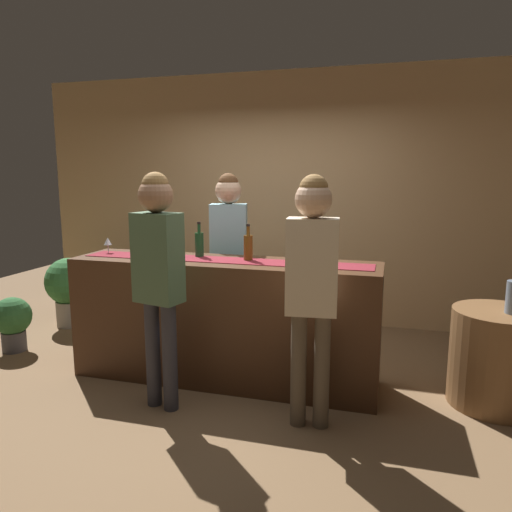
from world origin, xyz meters
TOP-DOWN VIEW (x-y plane):
  - ground_plane at (0.00, 0.00)m, footprint 10.00×10.00m
  - back_wall at (0.00, 1.90)m, footprint 6.00×0.12m
  - bar_counter at (0.00, 0.00)m, footprint 2.58×0.60m
  - counter_runner_cloth at (0.00, 0.00)m, footprint 2.45×0.28m
  - wine_bottle_green at (-0.25, 0.10)m, footprint 0.07×0.07m
  - wine_bottle_amber at (0.20, 0.05)m, footprint 0.07×0.07m
  - wine_glass_near_customer at (-0.49, 0.02)m, footprint 0.07×0.07m
  - wine_glass_mid_counter at (0.75, 0.00)m, footprint 0.07×0.07m
  - wine_glass_far_end at (-1.11, 0.04)m, footprint 0.07×0.07m
  - bartender at (-0.15, 0.58)m, footprint 0.38×0.27m
  - customer_sipping at (0.83, -0.57)m, footprint 0.36×0.24m
  - customer_browsing at (-0.28, -0.60)m, footprint 0.38×0.27m
  - round_side_table at (2.14, 0.13)m, footprint 0.68×0.68m
  - potted_plant_tall at (-2.22, 0.91)m, footprint 0.54×0.54m
  - potted_plant_small at (-2.24, 0.05)m, footprint 0.37×0.37m

SIDE VIEW (x-z plane):
  - ground_plane at x=0.00m, z-range 0.00..0.00m
  - potted_plant_small at x=-2.24m, z-range 0.04..0.59m
  - round_side_table at x=2.14m, z-range 0.00..0.74m
  - potted_plant_tall at x=-2.22m, z-range 0.06..0.86m
  - bar_counter at x=0.00m, z-range 0.00..1.04m
  - counter_runner_cloth at x=0.00m, z-range 1.04..1.04m
  - customer_sipping at x=0.83m, z-range 0.21..1.96m
  - bartender at x=-0.15m, z-range 0.22..1.97m
  - customer_browsing at x=-0.28m, z-range 0.22..1.98m
  - wine_glass_near_customer at x=-0.49m, z-range 1.07..1.22m
  - wine_glass_mid_counter at x=0.75m, z-range 1.07..1.22m
  - wine_glass_far_end at x=-1.11m, z-range 1.07..1.22m
  - wine_bottle_green at x=-0.25m, z-range 1.00..1.30m
  - wine_bottle_amber at x=0.20m, z-range 1.00..1.30m
  - back_wall at x=0.00m, z-range 0.00..2.90m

